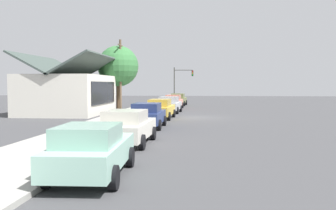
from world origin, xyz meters
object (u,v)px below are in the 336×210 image
car_silver (169,105)px  utility_pole_wooden (120,73)px  car_coral (174,102)px  car_seafoam (91,150)px  car_mustard (161,109)px  fire_hydrant_red (90,137)px  traffic_light_main (182,79)px  car_ivory (127,127)px  car_navy (148,115)px  shade_tree (118,66)px  car_olive (178,99)px

car_silver → utility_pole_wooden: bearing=63.3°
car_coral → car_seafoam: bearing=-177.6°
car_seafoam → car_silver: (25.41, 0.05, 0.00)m
car_mustard → fire_hydrant_red: (-14.15, 1.39, -0.32)m
car_mustard → utility_pole_wooden: 11.40m
traffic_light_main → fire_hydrant_red: size_ratio=7.32×
car_mustard → utility_pole_wooden: size_ratio=0.65×
car_silver → car_coral: same height
car_ivory → car_coral: (25.61, -0.05, -0.00)m
fire_hydrant_red → car_mustard: bearing=-5.6°
car_seafoam → car_navy: size_ratio=1.05×
car_seafoam → car_ivory: same height
shade_tree → traffic_light_main: size_ratio=1.34×
car_ivory → car_coral: 25.61m
car_mustard → traffic_light_main: size_ratio=0.94×
car_olive → car_seafoam: bearing=-177.4°
car_seafoam → fire_hydrant_red: 5.13m
traffic_light_main → fire_hydrant_red: bearing=177.5°
car_seafoam → car_ivory: (6.13, 0.19, 0.00)m
car_navy → fire_hydrant_red: size_ratio=6.18×
car_coral → car_olive: same height
car_seafoam → car_mustard: size_ratio=0.94×
car_silver → shade_tree: bearing=57.5°
car_navy → car_seafoam: bearing=-178.3°
car_mustard → fire_hydrant_red: size_ratio=6.86×
car_mustard → fire_hydrant_red: car_mustard is taller
car_navy → shade_tree: 18.44m
shade_tree → car_seafoam: bearing=-168.5°
car_navy → fire_hydrant_red: 7.93m
car_coral → utility_pole_wooden: size_ratio=0.64×
car_ivory → car_silver: same height
car_silver → traffic_light_main: traffic_light_main is taller
car_olive → fire_hydrant_red: bearing=180.0°
car_coral → utility_pole_wooden: 7.00m
car_ivory → car_navy: size_ratio=1.09×
car_mustard → utility_pole_wooden: (9.55, 5.39, 3.11)m
car_ivory → car_navy: (6.58, 0.06, -0.00)m
car_seafoam → car_ivory: bearing=-0.8°
car_seafoam → car_ivory: size_ratio=0.96×
car_seafoam → fire_hydrant_red: bearing=15.2°
car_seafoam → car_mustard: (19.03, 0.17, 0.00)m
car_coral → car_mustard: bearing=-178.0°
shade_tree → fire_hydrant_red: bearing=-169.7°
car_mustard → traffic_light_main: (23.81, -0.27, 2.68)m
utility_pole_wooden → fire_hydrant_red: bearing=-170.4°
car_ivory → traffic_light_main: size_ratio=0.92×
traffic_light_main → car_olive: bearing=177.7°
utility_pole_wooden → traffic_light_main: bearing=-21.6°
car_olive → fire_hydrant_red: size_ratio=6.53×
car_silver → car_coral: (6.32, 0.09, -0.00)m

